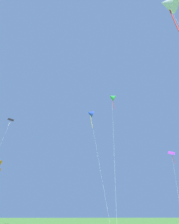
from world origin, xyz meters
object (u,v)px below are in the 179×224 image
kite_white_distant (168,4)px  kite_black_large (9,125)px  kite_green_small (112,97)px  kite_blue_delta (90,113)px  kite_purple_streamer (172,157)px

kite_white_distant → kite_black_large: size_ratio=0.91×
kite_green_small → kite_white_distant: (1.39, -17.49, -0.55)m
kite_blue_delta → kite_purple_streamer: 17.12m
kite_blue_delta → kite_black_large: (-15.77, 7.78, 0.23)m
kite_green_small → kite_purple_streamer: bearing=37.4°
kite_purple_streamer → kite_white_distant: 30.10m
kite_purple_streamer → kite_white_distant: kite_white_distant is taller
kite_purple_streamer → kite_blue_delta: bearing=-167.3°
kite_black_large → kite_purple_streamer: bearing=-7.9°
kite_purple_streamer → kite_white_distant: size_ratio=0.69×
kite_green_small → kite_purple_streamer: size_ratio=1.47×
kite_green_small → kite_white_distant: 17.56m
kite_blue_delta → kite_white_distant: kite_blue_delta is taller
kite_blue_delta → kite_black_large: 17.58m
kite_purple_streamer → kite_black_large: 32.22m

